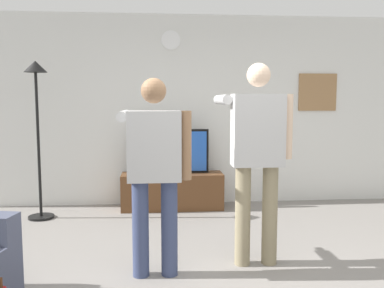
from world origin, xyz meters
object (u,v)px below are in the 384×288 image
television (172,151)px  floor_lamp (37,107)px  wall_clock (171,40)px  framed_picture (317,92)px  person_standing_nearer_lamp (154,165)px  tv_stand (172,191)px  person_standing_nearer_couch (257,151)px

television → floor_lamp: size_ratio=0.51×
wall_clock → television: bearing=-90.0°
television → wall_clock: (0.00, 0.24, 1.54)m
framed_picture → person_standing_nearer_lamp: size_ratio=0.34×
tv_stand → person_standing_nearer_couch: bearing=-71.0°
tv_stand → wall_clock: size_ratio=5.26×
wall_clock → framed_picture: wall_clock is taller
floor_lamp → framed_picture: bearing=9.2°
television → person_standing_nearer_lamp: size_ratio=0.60×
floor_lamp → person_standing_nearer_couch: (2.38, -1.67, -0.37)m
person_standing_nearer_lamp → person_standing_nearer_couch: 0.94m
tv_stand → person_standing_nearer_lamp: 2.29m
tv_stand → person_standing_nearer_couch: 2.26m
person_standing_nearer_lamp → person_standing_nearer_couch: size_ratio=0.92×
tv_stand → framed_picture: 2.56m
tv_stand → framed_picture: bearing=7.8°
tv_stand → television: size_ratio=1.37×
wall_clock → framed_picture: (2.14, 0.00, -0.72)m
person_standing_nearer_lamp → person_standing_nearer_couch: (0.92, 0.17, 0.09)m
television → framed_picture: (2.14, 0.25, 0.82)m
wall_clock → framed_picture: size_ratio=0.47×
tv_stand → person_standing_nearer_lamp: person_standing_nearer_lamp is taller
tv_stand → wall_clock: wall_clock is taller
television → wall_clock: wall_clock is taller
framed_picture → floor_lamp: bearing=-170.8°
tv_stand → wall_clock: bearing=90.0°
framed_picture → person_standing_nearer_couch: framed_picture is taller
framed_picture → person_standing_nearer_lamp: bearing=-134.0°
wall_clock → floor_lamp: wall_clock is taller
framed_picture → floor_lamp: floor_lamp is taller
wall_clock → person_standing_nearer_lamp: wall_clock is taller
tv_stand → person_standing_nearer_lamp: bearing=-96.1°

